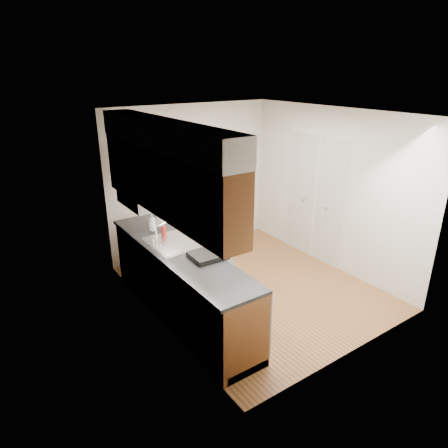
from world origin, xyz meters
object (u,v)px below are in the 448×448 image
at_px(person, 218,236).
at_px(soap_bottle_a, 152,222).
at_px(soda_can, 164,231).
at_px(soap_bottle_b, 160,219).
at_px(dish_rack, 208,255).

xyz_separation_m(person, soap_bottle_a, (-0.64, 0.65, 0.14)).
distance_m(person, soap_bottle_a, 0.93).
distance_m(person, soda_can, 0.72).
bearing_deg(soda_can, soap_bottle_b, 72.68).
height_order(soap_bottle_a, dish_rack, soap_bottle_a).
xyz_separation_m(soda_can, dish_rack, (0.11, -0.92, -0.03)).
relative_size(soda_can, dish_rack, 0.31).
height_order(person, soda_can, person).
bearing_deg(soap_bottle_b, soda_can, -107.32).
bearing_deg(soap_bottle_a, person, -45.32).
xyz_separation_m(soap_bottle_a, soap_bottle_b, (0.16, 0.10, -0.03)).
relative_size(soap_bottle_a, soda_can, 2.09).
height_order(soda_can, dish_rack, soda_can).
height_order(soap_bottle_b, soda_can, soap_bottle_b).
bearing_deg(soda_can, soap_bottle_a, 105.64).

